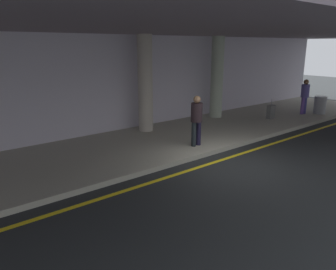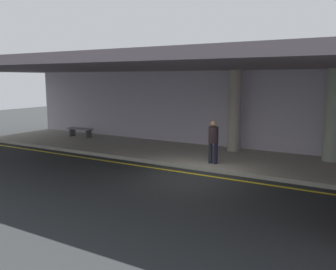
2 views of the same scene
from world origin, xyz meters
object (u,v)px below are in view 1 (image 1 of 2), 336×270
at_px(support_column_far_left, 145,84).
at_px(support_column_left_mid, 217,78).
at_px(trash_bin_steel, 320,105).
at_px(traveler_with_luggage, 197,117).
at_px(suitcase_upright_primary, 271,112).
at_px(person_waiting_for_ride, 305,94).

xyz_separation_m(support_column_far_left, support_column_left_mid, (4.00, 0.00, 0.00)).
xyz_separation_m(support_column_far_left, trash_bin_steel, (8.51, -2.72, -1.40)).
height_order(support_column_left_mid, traveler_with_luggage, support_column_left_mid).
bearing_deg(suitcase_upright_primary, traveler_with_luggage, 164.24).
xyz_separation_m(support_column_far_left, suitcase_upright_primary, (5.68, -1.85, -1.51)).
relative_size(support_column_left_mid, person_waiting_for_ride, 2.17).
distance_m(support_column_left_mid, suitcase_upright_primary, 2.92).
bearing_deg(support_column_far_left, trash_bin_steel, -17.70).
relative_size(support_column_left_mid, traveler_with_luggage, 2.17).
height_order(suitcase_upright_primary, trash_bin_steel, suitcase_upright_primary).
height_order(support_column_far_left, trash_bin_steel, support_column_far_left).
relative_size(support_column_left_mid, trash_bin_steel, 4.29).
bearing_deg(trash_bin_steel, support_column_far_left, 162.30).
xyz_separation_m(support_column_left_mid, trash_bin_steel, (4.51, -2.72, -1.40)).
bearing_deg(trash_bin_steel, suitcase_upright_primary, 162.98).
xyz_separation_m(traveler_with_luggage, trash_bin_steel, (8.39, -0.00, -0.54)).
height_order(traveler_with_luggage, suitcase_upright_primary, traveler_with_luggage).
height_order(person_waiting_for_ride, suitcase_upright_primary, person_waiting_for_ride).
bearing_deg(trash_bin_steel, traveler_with_luggage, 180.00).
distance_m(support_column_far_left, person_waiting_for_ride, 8.18).
distance_m(traveler_with_luggage, person_waiting_for_ride, 7.71).
bearing_deg(trash_bin_steel, support_column_left_mid, 148.95).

